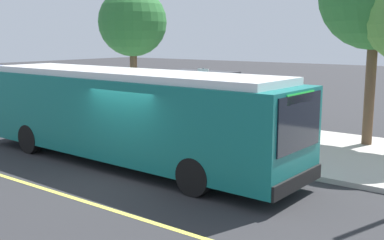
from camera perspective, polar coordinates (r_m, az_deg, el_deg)
ground_plane at (r=13.89m, az=-7.45°, el=-6.74°), size 120.00×120.00×0.00m
sidewalk_curb at (r=18.48m, az=5.71°, el=-2.28°), size 44.00×6.40×0.15m
lane_stripe_center at (r=12.50m, az=-14.63°, el=-8.87°), size 36.00×0.14×0.01m
transit_bus_main at (r=15.02m, az=-8.01°, el=0.84°), size 11.99×2.86×2.95m
bus_shelter at (r=19.26m, az=0.72°, el=3.82°), size 2.90×1.60×2.48m
waiting_bench at (r=19.33m, az=1.16°, el=-0.00°), size 1.60×0.48×0.95m
route_sign_post at (r=15.98m, az=1.37°, el=2.71°), size 0.44×0.08×2.80m
pedestrian_commuter at (r=17.85m, az=2.04°, el=0.74°), size 0.24×0.40×1.69m
street_tree_upstreet at (r=23.84m, az=-7.16°, el=11.53°), size 3.35×3.35×6.23m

